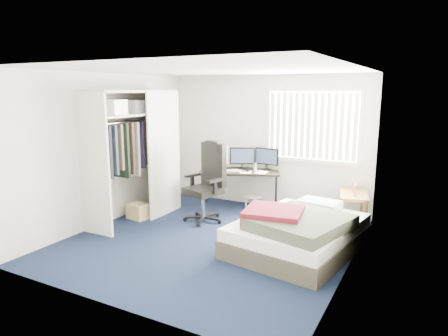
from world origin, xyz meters
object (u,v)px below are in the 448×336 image
desk (240,168)px  nightstand (353,197)px  bed (298,232)px  office_chair (207,190)px

desk → nightstand: size_ratio=1.76×
desk → bed: 2.28m
office_chair → nightstand: (2.30, 0.79, -0.01)m
nightstand → bed: size_ratio=0.43×
desk → office_chair: size_ratio=1.19×
office_chair → desk: bearing=79.6°
office_chair → bed: 1.91m
desk → bed: (1.63, -1.51, -0.49)m
nightstand → bed: nightstand is taller
nightstand → office_chair: bearing=-161.1°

